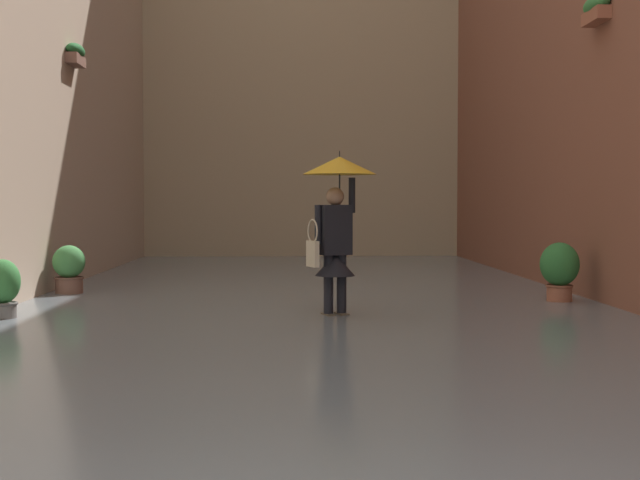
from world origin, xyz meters
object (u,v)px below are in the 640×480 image
(person_wading, at_px, (337,207))
(potted_plant_far_left, at_px, (560,270))
(potted_plant_near_right, at_px, (69,270))
(potted_plant_mid_right, at_px, (3,289))

(person_wading, height_order, potted_plant_far_left, person_wading)
(person_wading, height_order, potted_plant_near_right, person_wading)
(potted_plant_far_left, distance_m, potted_plant_mid_right, 7.45)
(person_wading, distance_m, potted_plant_far_left, 3.64)
(person_wading, bearing_deg, potted_plant_mid_right, 2.86)
(potted_plant_mid_right, bearing_deg, person_wading, -177.14)
(person_wading, distance_m, potted_plant_near_right, 4.94)
(potted_plant_near_right, height_order, potted_plant_mid_right, potted_plant_near_right)
(person_wading, height_order, potted_plant_mid_right, person_wading)
(person_wading, relative_size, potted_plant_mid_right, 2.67)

